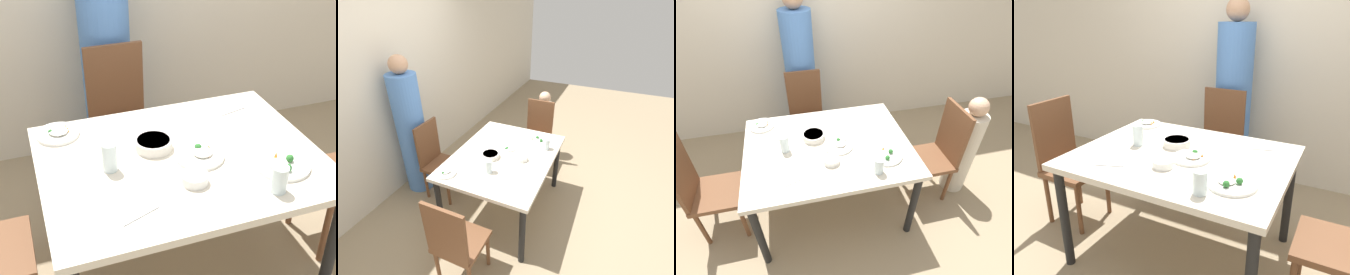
% 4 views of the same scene
% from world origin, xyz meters
% --- Properties ---
extents(ground_plane, '(10.00, 10.00, 0.00)m').
position_xyz_m(ground_plane, '(0.00, 0.00, 0.00)').
color(ground_plane, '#998466').
extents(wall_back, '(10.00, 0.06, 2.70)m').
position_xyz_m(wall_back, '(0.00, 1.46, 1.35)').
color(wall_back, beige).
rests_on(wall_back, ground_plane).
extents(dining_table, '(1.36, 1.05, 0.75)m').
position_xyz_m(dining_table, '(0.00, 0.00, 0.68)').
color(dining_table, beige).
rests_on(dining_table, ground_plane).
extents(chair_adult_spot, '(0.40, 0.40, 0.99)m').
position_xyz_m(chair_adult_spot, '(-0.09, 0.87, 0.52)').
color(chair_adult_spot, brown).
rests_on(chair_adult_spot, ground_plane).
extents(chair_child_spot, '(0.40, 0.40, 0.99)m').
position_xyz_m(chair_child_spot, '(1.03, -0.06, 0.52)').
color(chair_child_spot, brown).
rests_on(chair_child_spot, ground_plane).
extents(chair_empty_left, '(0.40, 0.40, 0.99)m').
position_xyz_m(chair_empty_left, '(-1.03, -0.02, 0.52)').
color(chair_empty_left, brown).
rests_on(chair_empty_left, ground_plane).
extents(person_adult, '(0.34, 0.34, 1.75)m').
position_xyz_m(person_adult, '(-0.09, 1.20, 0.81)').
color(person_adult, '#5184D1').
rests_on(person_adult, ground_plane).
extents(person_child, '(0.24, 0.24, 1.06)m').
position_xyz_m(person_child, '(1.31, -0.06, 0.49)').
color(person_child, beige).
rests_on(person_child, ground_plane).
extents(bowl_curry, '(0.19, 0.19, 0.05)m').
position_xyz_m(bowl_curry, '(-0.10, 0.12, 0.78)').
color(bowl_curry, silver).
rests_on(bowl_curry, dining_table).
extents(plate_rice_adult, '(0.27, 0.27, 0.05)m').
position_xyz_m(plate_rice_adult, '(0.42, -0.23, 0.77)').
color(plate_rice_adult, white).
rests_on(plate_rice_adult, dining_table).
extents(plate_rice_child, '(0.24, 0.24, 0.05)m').
position_xyz_m(plate_rice_child, '(0.09, -0.03, 0.77)').
color(plate_rice_child, white).
rests_on(plate_rice_child, dining_table).
extents(plate_noodles, '(0.22, 0.22, 0.05)m').
position_xyz_m(plate_noodles, '(-0.53, 0.40, 0.77)').
color(plate_noodles, white).
rests_on(plate_noodles, dining_table).
extents(bowl_rice_small, '(0.12, 0.12, 0.04)m').
position_xyz_m(bowl_rice_small, '(-0.01, -0.21, 0.78)').
color(bowl_rice_small, white).
rests_on(bowl_rice_small, dining_table).
extents(glass_water_tall, '(0.07, 0.07, 0.13)m').
position_xyz_m(glass_water_tall, '(0.31, -0.39, 0.82)').
color(glass_water_tall, silver).
rests_on(glass_water_tall, dining_table).
extents(glass_water_short, '(0.07, 0.07, 0.14)m').
position_xyz_m(glass_water_short, '(-0.35, 0.01, 0.83)').
color(glass_water_short, silver).
rests_on(glass_water_short, dining_table).
extents(fork_steel, '(0.18, 0.08, 0.01)m').
position_xyz_m(fork_steel, '(-0.30, -0.34, 0.76)').
color(fork_steel, silver).
rests_on(fork_steel, dining_table).
extents(spoon_steel, '(0.18, 0.06, 0.01)m').
position_xyz_m(spoon_steel, '(0.44, 0.33, 0.76)').
color(spoon_steel, silver).
rests_on(spoon_steel, dining_table).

